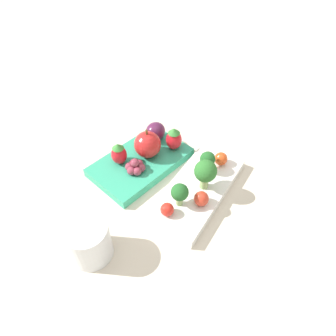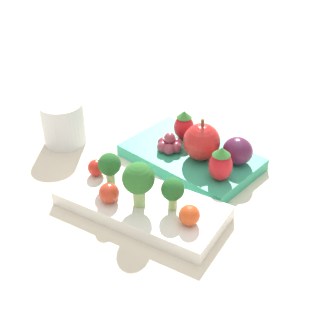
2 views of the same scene
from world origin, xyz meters
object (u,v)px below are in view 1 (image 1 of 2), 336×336
at_px(broccoli_floret_0, 208,160).
at_px(cherry_tomato_0, 221,159).
at_px(bento_box_savoury, 198,189).
at_px(bento_box_fruit, 141,162).
at_px(apple, 147,144).
at_px(strawberry_0, 119,154).
at_px(strawberry_1, 174,139).
at_px(cherry_tomato_1, 201,199).
at_px(cherry_tomato_2, 167,209).
at_px(plum, 155,131).
at_px(broccoli_floret_1, 180,193).
at_px(broccoli_floret_2, 205,172).
at_px(grape_cluster, 135,167).
at_px(drinking_cup, 89,242).

relative_size(broccoli_floret_0, cherry_tomato_0, 1.72).
distance_m(bento_box_savoury, bento_box_fruit, 0.14).
xyz_separation_m(apple, strawberry_0, (0.05, -0.03, -0.00)).
bearing_deg(strawberry_1, cherry_tomato_1, 52.76).
bearing_deg(cherry_tomato_2, strawberry_1, -148.81).
relative_size(broccoli_floret_0, cherry_tomato_1, 1.70).
height_order(broccoli_floret_0, apple, apple).
bearing_deg(plum, broccoli_floret_1, 50.33).
bearing_deg(cherry_tomato_0, strawberry_0, -55.86).
distance_m(bento_box_savoury, broccoli_floret_1, 0.07).
xyz_separation_m(broccoli_floret_2, cherry_tomato_1, (0.04, 0.02, -0.03)).
height_order(broccoli_floret_2, strawberry_1, broccoli_floret_2).
relative_size(broccoli_floret_1, cherry_tomato_1, 1.77).
bearing_deg(bento_box_fruit, cherry_tomato_2, 57.46).
bearing_deg(strawberry_1, grape_cluster, -12.91).
relative_size(broccoli_floret_0, drinking_cup, 0.65).
distance_m(bento_box_savoury, grape_cluster, 0.13).
relative_size(broccoli_floret_1, strawberry_0, 0.98).
xyz_separation_m(cherry_tomato_1, plum, (-0.10, -0.18, 0.01)).
bearing_deg(broccoli_floret_1, cherry_tomato_2, -9.48).
bearing_deg(drinking_cup, cherry_tomato_2, 153.37).
height_order(bento_box_savoury, strawberry_0, strawberry_0).
bearing_deg(strawberry_1, cherry_tomato_2, 31.19).
distance_m(bento_box_fruit, apple, 0.04).
bearing_deg(drinking_cup, broccoli_floret_1, 156.47).
bearing_deg(grape_cluster, strawberry_0, -89.78).
bearing_deg(broccoli_floret_0, cherry_tomato_1, 23.90).
height_order(apple, drinking_cup, apple).
relative_size(bento_box_savoury, cherry_tomato_2, 9.78).
distance_m(plum, drinking_cup, 0.29).
relative_size(bento_box_savoury, drinking_cup, 3.29).
distance_m(plum, grape_cluster, 0.11).
relative_size(cherry_tomato_1, cherry_tomato_2, 1.14).
xyz_separation_m(broccoli_floret_0, broccoli_floret_2, (0.04, 0.02, 0.01)).
height_order(bento_box_fruit, plum, plum).
bearing_deg(cherry_tomato_0, strawberry_1, -82.21).
xyz_separation_m(broccoli_floret_0, strawberry_0, (0.08, -0.16, -0.01)).
xyz_separation_m(bento_box_fruit, strawberry_0, (0.03, -0.03, 0.03)).
relative_size(broccoli_floret_2, drinking_cup, 0.90).
relative_size(broccoli_floret_0, strawberry_0, 0.94).
bearing_deg(broccoli_floret_1, strawberry_1, -141.28).
bearing_deg(bento_box_fruit, broccoli_floret_2, 93.91).
xyz_separation_m(broccoli_floret_1, plum, (-0.12, -0.15, -0.01)).
relative_size(bento_box_savoury, plum, 5.15).
bearing_deg(apple, cherry_tomato_1, 73.44).
distance_m(broccoli_floret_1, plum, 0.19).
xyz_separation_m(bento_box_fruit, cherry_tomato_1, (0.03, 0.16, 0.02)).
distance_m(cherry_tomato_0, drinking_cup, 0.30).
height_order(cherry_tomato_0, cherry_tomato_1, same).
xyz_separation_m(bento_box_savoury, bento_box_fruit, (0.01, -0.14, -0.00)).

